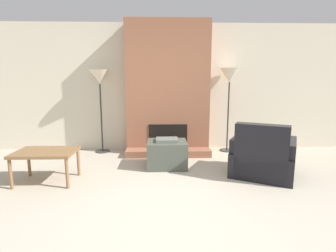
{
  "coord_description": "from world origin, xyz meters",
  "views": [
    {
      "loc": [
        -0.16,
        -2.58,
        1.46
      ],
      "look_at": [
        0.0,
        2.5,
        0.57
      ],
      "focal_mm": 28.0,
      "sensor_mm": 36.0,
      "label": 1
    }
  ],
  "objects_px": {
    "side_table": "(46,154)",
    "floor_lamp_left": "(100,81)",
    "armchair": "(262,159)",
    "floor_lamp_right": "(230,79)",
    "ottoman": "(167,154)"
  },
  "relations": [
    {
      "from": "ottoman",
      "to": "armchair",
      "type": "distance_m",
      "value": 1.52
    },
    {
      "from": "floor_lamp_right",
      "to": "ottoman",
      "type": "bearing_deg",
      "value": -142.27
    },
    {
      "from": "ottoman",
      "to": "floor_lamp_left",
      "type": "xyz_separation_m",
      "value": [
        -1.3,
        0.99,
        1.22
      ]
    },
    {
      "from": "floor_lamp_right",
      "to": "armchair",
      "type": "bearing_deg",
      "value": -83.66
    },
    {
      "from": "ottoman",
      "to": "armchair",
      "type": "height_order",
      "value": "armchair"
    },
    {
      "from": "floor_lamp_left",
      "to": "floor_lamp_right",
      "type": "relative_size",
      "value": 0.98
    },
    {
      "from": "armchair",
      "to": "ottoman",
      "type": "bearing_deg",
      "value": 9.34
    },
    {
      "from": "floor_lamp_left",
      "to": "armchair",
      "type": "bearing_deg",
      "value": -28.25
    },
    {
      "from": "floor_lamp_left",
      "to": "floor_lamp_right",
      "type": "distance_m",
      "value": 2.58
    },
    {
      "from": "floor_lamp_left",
      "to": "floor_lamp_right",
      "type": "xyz_separation_m",
      "value": [
        2.58,
        -0.0,
        0.03
      ]
    },
    {
      "from": "armchair",
      "to": "floor_lamp_left",
      "type": "xyz_separation_m",
      "value": [
        -2.74,
        1.47,
        1.18
      ]
    },
    {
      "from": "ottoman",
      "to": "floor_lamp_left",
      "type": "height_order",
      "value": "floor_lamp_left"
    },
    {
      "from": "armchair",
      "to": "floor_lamp_right",
      "type": "distance_m",
      "value": 1.92
    },
    {
      "from": "side_table",
      "to": "floor_lamp_left",
      "type": "height_order",
      "value": "floor_lamp_left"
    },
    {
      "from": "floor_lamp_left",
      "to": "floor_lamp_right",
      "type": "height_order",
      "value": "floor_lamp_right"
    }
  ]
}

